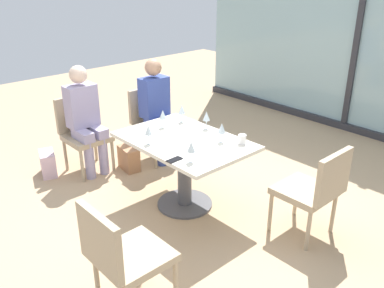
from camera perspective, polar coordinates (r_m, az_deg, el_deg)
name	(u,v)px	position (r m, az deg, el deg)	size (l,w,h in m)	color
ground_plane	(185,204)	(4.31, -0.99, -8.31)	(12.00, 12.00, 0.00)	tan
window_wall_backdrop	(357,47)	(6.33, 21.73, 12.27)	(5.46, 0.10, 2.70)	#95B7BC
dining_table_main	(184,157)	(4.05, -1.05, -1.76)	(1.27, 0.87, 0.73)	silver
chair_side_end	(82,129)	(5.01, -14.85, 1.94)	(0.50, 0.46, 0.87)	tan
chair_far_left	(153,119)	(5.18, -5.43, 3.38)	(0.50, 0.46, 0.87)	tan
chair_far_right	(315,188)	(3.76, 16.58, -5.77)	(0.50, 0.46, 0.87)	tan
chair_front_right	(122,253)	(2.90, -9.66, -14.56)	(0.46, 0.50, 0.87)	tan
person_side_end	(85,115)	(4.85, -14.48, 3.83)	(0.39, 0.34, 1.26)	#9E93B7
person_far_left	(158,106)	(5.03, -4.76, 5.24)	(0.39, 0.34, 1.26)	#384C9E
wine_glass_0	(222,129)	(3.88, 4.12, 2.13)	(0.07, 0.07, 0.18)	silver
wine_glass_1	(191,147)	(3.47, -0.12, -0.44)	(0.07, 0.07, 0.18)	silver
wine_glass_2	(206,116)	(4.18, 2.00, 3.81)	(0.07, 0.07, 0.18)	silver
wine_glass_3	(163,115)	(4.23, -4.04, 4.00)	(0.07, 0.07, 0.18)	silver
wine_glass_4	(148,130)	(3.85, -6.01, 1.88)	(0.07, 0.07, 0.18)	silver
wine_glass_5	(182,110)	(4.38, -1.40, 4.73)	(0.07, 0.07, 0.18)	silver
coffee_cup	(242,139)	(3.88, 6.91, 0.65)	(0.08, 0.08, 0.09)	white
cell_phone_on_table	(174,160)	(3.55, -2.44, -2.18)	(0.07, 0.14, 0.01)	black
handbag_0	(48,163)	(5.11, -19.20, -2.53)	(0.30, 0.16, 0.28)	beige
handbag_1	(129,158)	(5.01, -8.68, -1.96)	(0.30, 0.16, 0.28)	#A3704C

